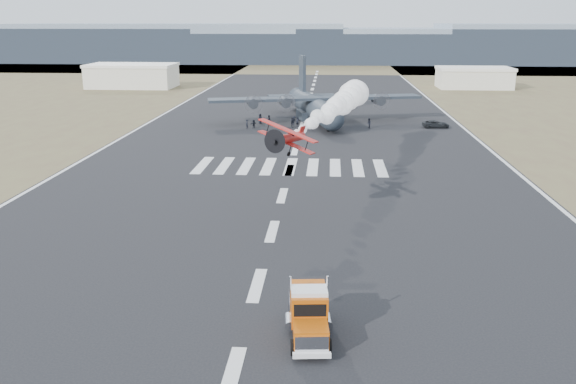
# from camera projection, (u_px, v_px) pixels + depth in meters

# --- Properties ---
(ground) EXTENTS (500.00, 500.00, 0.00)m
(ground) POSITION_uv_depth(u_px,v_px,m) (232.00, 375.00, 33.93)
(ground) COLOR black
(ground) RESTS_ON ground
(scrub_far) EXTENTS (500.00, 80.00, 0.00)m
(scrub_far) POSITION_uv_depth(u_px,v_px,m) (319.00, 66.00, 254.60)
(scrub_far) COLOR brown
(scrub_far) RESTS_ON ground
(runway_markings) EXTENTS (60.00, 260.00, 0.01)m
(runway_markings) POSITION_uv_depth(u_px,v_px,m) (295.00, 151.00, 91.50)
(runway_markings) COLOR silver
(runway_markings) RESTS_ON ground
(ridge_seg_b) EXTENTS (150.00, 50.00, 15.00)m
(ridge_seg_b) POSITION_uv_depth(u_px,v_px,m) (47.00, 44.00, 290.03)
(ridge_seg_b) COLOR slate
(ridge_seg_b) RESTS_ON ground
(ridge_seg_c) EXTENTS (150.00, 50.00, 17.00)m
(ridge_seg_c) POSITION_uv_depth(u_px,v_px,m) (182.00, 42.00, 285.40)
(ridge_seg_c) COLOR slate
(ridge_seg_c) RESTS_ON ground
(ridge_seg_d) EXTENTS (150.00, 50.00, 13.00)m
(ridge_seg_d) POSITION_uv_depth(u_px,v_px,m) (320.00, 47.00, 281.60)
(ridge_seg_d) COLOR slate
(ridge_seg_d) RESTS_ON ground
(ridge_seg_e) EXTENTS (150.00, 50.00, 15.00)m
(ridge_seg_e) POSITION_uv_depth(u_px,v_px,m) (463.00, 45.00, 276.97)
(ridge_seg_e) COLOR slate
(ridge_seg_e) RESTS_ON ground
(hangar_left) EXTENTS (24.50, 14.50, 6.70)m
(hangar_left) POSITION_uv_depth(u_px,v_px,m) (132.00, 75.00, 175.60)
(hangar_left) COLOR beige
(hangar_left) RESTS_ON ground
(hangar_right) EXTENTS (20.50, 12.50, 5.90)m
(hangar_right) POSITION_uv_depth(u_px,v_px,m) (474.00, 77.00, 173.94)
(hangar_right) COLOR beige
(hangar_right) RESTS_ON ground
(semi_truck) EXTENTS (2.91, 7.24, 3.20)m
(semi_truck) POSITION_uv_depth(u_px,v_px,m) (309.00, 312.00, 37.84)
(semi_truck) COLOR black
(semi_truck) RESTS_ON ground
(aerobatic_biplane) EXTENTS (6.07, 5.76, 3.20)m
(aerobatic_biplane) POSITION_uv_depth(u_px,v_px,m) (288.00, 138.00, 57.86)
(aerobatic_biplane) COLOR red
(smoke_trail) EXTENTS (9.71, 35.21, 3.91)m
(smoke_trail) POSITION_uv_depth(u_px,v_px,m) (348.00, 98.00, 84.74)
(smoke_trail) COLOR white
(transport_aircraft) EXTENTS (40.62, 33.21, 11.83)m
(transport_aircraft) POSITION_uv_depth(u_px,v_px,m) (314.00, 105.00, 118.09)
(transport_aircraft) COLOR #222A33
(transport_aircraft) RESTS_ON ground
(support_vehicle) EXTENTS (4.91, 2.44, 1.34)m
(support_vehicle) POSITION_uv_depth(u_px,v_px,m) (436.00, 124.00, 111.01)
(support_vehicle) COLOR black
(support_vehicle) RESTS_ON ground
(crew_a) EXTENTS (0.70, 0.74, 1.60)m
(crew_a) POSITION_uv_depth(u_px,v_px,m) (247.00, 124.00, 110.02)
(crew_a) COLOR black
(crew_a) RESTS_ON ground
(crew_b) EXTENTS (0.74, 0.93, 1.66)m
(crew_b) POSITION_uv_depth(u_px,v_px,m) (269.00, 120.00, 114.85)
(crew_b) COLOR black
(crew_b) RESTS_ON ground
(crew_c) EXTENTS (1.12, 1.11, 1.67)m
(crew_c) POSITION_uv_depth(u_px,v_px,m) (294.00, 121.00, 113.49)
(crew_c) COLOR black
(crew_c) RESTS_ON ground
(crew_d) EXTENTS (0.57, 1.10, 1.87)m
(crew_d) POSITION_uv_depth(u_px,v_px,m) (292.00, 123.00, 110.95)
(crew_d) COLOR black
(crew_d) RESTS_ON ground
(crew_e) EXTENTS (0.93, 1.05, 1.82)m
(crew_e) POSITION_uv_depth(u_px,v_px,m) (260.00, 119.00, 115.51)
(crew_e) COLOR black
(crew_e) RESTS_ON ground
(crew_f) EXTENTS (1.27, 1.42, 1.56)m
(crew_f) POSITION_uv_depth(u_px,v_px,m) (254.00, 124.00, 110.43)
(crew_f) COLOR black
(crew_f) RESTS_ON ground
(crew_g) EXTENTS (0.78, 0.75, 1.66)m
(crew_g) POSITION_uv_depth(u_px,v_px,m) (298.00, 122.00, 112.27)
(crew_g) COLOR black
(crew_g) RESTS_ON ground
(crew_h) EXTENTS (0.69, 0.96, 1.81)m
(crew_h) POSITION_uv_depth(u_px,v_px,m) (369.00, 123.00, 110.29)
(crew_h) COLOR black
(crew_h) RESTS_ON ground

